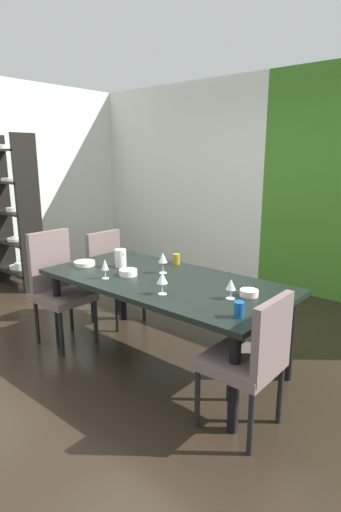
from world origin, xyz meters
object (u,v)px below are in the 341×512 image
Objects in this scene: wine_glass_near_shelf at (231,285)px; cup_rear at (239,310)px; serving_bowl_north at (249,293)px; pitcher_south at (121,258)px; dining_table at (164,287)px; display_shelf at (14,213)px; wine_glass_front at (162,279)px; wine_glass_right at (163,258)px; serving_bowl_corner at (128,272)px; wine_glass_east at (105,265)px; chair_right_near at (252,356)px; chair_left_far at (112,272)px; chair_left_near at (58,284)px; cup_near_window at (176,259)px; serving_bowl_left at (84,263)px.

cup_rear is at bearing -49.21° from wine_glass_near_shelf.
pitcher_south is (-1.27, -0.06, 0.06)m from serving_bowl_north.
dining_table is 12.61× the size of pitcher_south.
display_shelf is 12.13× the size of wine_glass_front.
wine_glass_near_shelf is at bearing 130.79° from cup_rear.
display_shelf reaches higher than dining_table.
dining_table is at bearing -173.47° from serving_bowl_north.
wine_glass_right reaches higher than serving_bowl_corner.
wine_glass_near_shelf is 1.06m from wine_glass_east.
chair_right_near is 0.53m from wine_glass_near_shelf.
serving_bowl_north is (3.61, -0.22, -0.23)m from display_shelf.
wine_glass_east is at bearing -178.30° from wine_glass_front.
display_shelf is 2.63m from serving_bowl_corner.
chair_left_far is at bearing 148.04° from serving_bowl_corner.
pitcher_south is (-1.41, 0.32, 0.03)m from cup_rear.
wine_glass_near_shelf is at bearing 13.88° from wine_glass_east.
dining_table is 2.90m from display_shelf.
chair_right_near is 0.54m from serving_bowl_north.
chair_left_near is 1.72m from wine_glass_near_shelf.
display_shelf reaches higher than cup_rear.
chair_left_near reaches higher than cup_near_window.
chair_right_near is 6.41× the size of wine_glass_near_shelf.
wine_glass_near_shelf is 1.48× the size of cup_near_window.
serving_bowl_left is (-1.06, 0.13, -0.10)m from wine_glass_front.
wine_glass_east is 0.22m from serving_bowl_corner.
display_shelf is 2.36m from pitcher_south.
chair_left_near is 1.11m from cup_near_window.
wine_glass_east is 1.24m from cup_rear.
chair_right_near is (1.00, -0.32, -0.14)m from dining_table.
display_shelf is at bearing 80.84° from chair_right_near.
pitcher_south is at bearing -6.78° from display_shelf.
wine_glass_front is (-0.43, -0.24, 0.02)m from wine_glass_near_shelf.
pitcher_south reaches higher than wine_glass_near_shelf.
chair_right_near is 6.06× the size of serving_bowl_corner.
wine_glass_right is (0.89, 0.44, 0.30)m from chair_left_near.
chair_right_near is 1.44m from cup_near_window.
display_shelf reaches higher than serving_bowl_corner.
wine_glass_right is (-1.11, 0.44, 0.34)m from chair_right_near.
wine_glass_right is (2.76, -0.18, -0.12)m from display_shelf.
cup_rear is (0.64, -0.01, -0.07)m from wine_glass_front.
wine_glass_east is (2.51, -0.60, -0.14)m from display_shelf.
pitcher_south is (-0.17, 0.33, -0.03)m from wine_glass_east.
wine_glass_near_shelf reaches higher than serving_bowl_left.
pitcher_south is (-1.20, 0.07, -0.02)m from wine_glass_near_shelf.
serving_bowl_north is at bearing -2.43° from wine_glass_right.
chair_left_far reaches higher than pitcher_south.
dining_table is 1.04× the size of display_shelf.
serving_bowl_corner is at bearing -30.31° from pitcher_south.
wine_glass_right is at bearing 157.13° from cup_rear.
chair_left_near is at bearing -164.30° from serving_bowl_corner.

